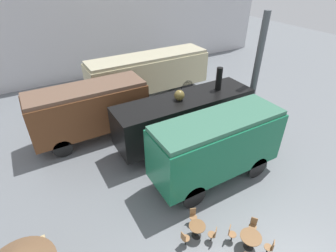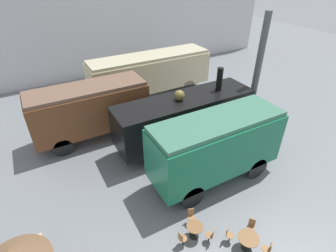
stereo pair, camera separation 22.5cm
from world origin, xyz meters
name	(u,v)px [view 2 (the right image)]	position (x,y,z in m)	size (l,w,h in m)	color
ground_plane	(160,160)	(0.00, 0.00, 0.00)	(80.00, 80.00, 0.00)	slate
backdrop_wall	(85,33)	(0.00, 15.63, 4.50)	(44.00, 0.15, 9.00)	silver
passenger_coach_vintage	(150,72)	(3.53, 8.56, 2.25)	(10.67, 2.78, 3.73)	beige
passenger_coach_wooden	(90,108)	(-2.85, 4.59, 2.25)	(7.57, 2.64, 3.78)	brown
steam_locomotive	(185,116)	(2.33, 0.91, 2.07)	(9.23, 2.56, 4.82)	black
streamlined_locomotive	(225,141)	(2.52, -2.81, 2.35)	(8.83, 2.57, 3.94)	#196B47
cafe_table_near	(248,240)	(0.52, -7.06, 0.58)	(0.91, 0.91, 0.72)	black
cafe_table_mid	(195,229)	(-1.13, -5.48, 0.52)	(0.75, 0.75, 0.70)	black
cafe_chair_0	(251,226)	(1.19, -6.57, 0.51)	(0.40, 0.40, 0.87)	black
cafe_chair_1	(229,234)	(0.03, -6.39, 0.51)	(0.40, 0.40, 0.87)	black
cafe_chair_3	(268,248)	(1.01, -7.73, 0.51)	(0.40, 0.40, 0.87)	black
cafe_chair_4	(182,238)	(-1.87, -5.60, 0.51)	(0.37, 0.36, 0.87)	black
cafe_chair_5	(211,235)	(-0.67, -6.06, 0.51)	(0.40, 0.41, 0.87)	black
cafe_chair_6	(191,215)	(-0.87, -4.79, 0.51)	(0.38, 0.39, 0.87)	black
visitor_person	(178,155)	(0.61, -1.08, 0.89)	(0.34, 0.34, 1.65)	#262633
support_pillar	(257,74)	(7.77, 0.53, 4.00)	(0.44, 0.44, 8.00)	#4C5156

